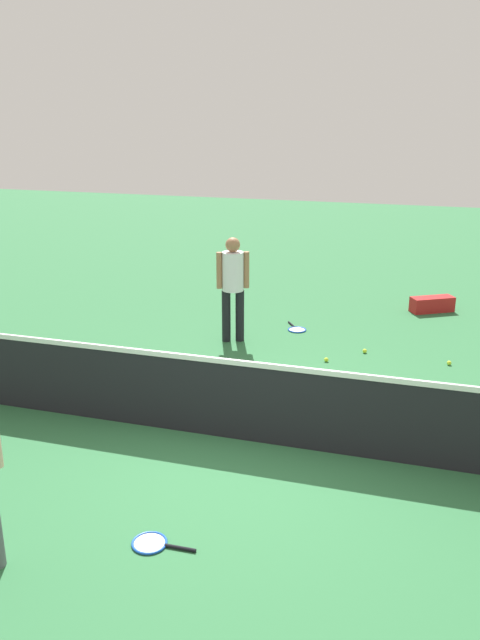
# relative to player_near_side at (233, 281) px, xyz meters

# --- Properties ---
(ground_plane) EXTENTS (40.00, 40.00, 0.00)m
(ground_plane) POSITION_rel_player_near_side_xyz_m (-1.17, 3.13, -1.01)
(ground_plane) COLOR #2D6B3D
(court_net) EXTENTS (10.09, 0.09, 1.07)m
(court_net) POSITION_rel_player_near_side_xyz_m (-1.17, 3.13, -0.51)
(court_net) COLOR #4C4C51
(court_net) RESTS_ON ground_plane
(player_near_side) EXTENTS (0.52, 0.44, 1.70)m
(player_near_side) POSITION_rel_player_near_side_xyz_m (0.00, 0.00, 0.00)
(player_near_side) COLOR black
(player_near_side) RESTS_ON ground_plane
(tennis_racket_near_player) EXTENTS (0.46, 0.58, 0.03)m
(tennis_racket_near_player) POSITION_rel_player_near_side_xyz_m (-0.88, -0.82, -1.00)
(tennis_racket_near_player) COLOR blue
(tennis_racket_near_player) RESTS_ON ground_plane
(tennis_racket_far_player) EXTENTS (0.59, 0.32, 0.03)m
(tennis_racket_far_player) POSITION_rel_player_near_side_xyz_m (-0.86, 5.14, -1.00)
(tennis_racket_far_player) COLOR blue
(tennis_racket_far_player) RESTS_ON ground_plane
(tennis_ball_near_player) EXTENTS (0.07, 0.07, 0.07)m
(tennis_ball_near_player) POSITION_rel_player_near_side_xyz_m (-2.12, -0.05, -0.98)
(tennis_ball_near_player) COLOR #C6E033
(tennis_ball_near_player) RESTS_ON ground_plane
(tennis_ball_by_net) EXTENTS (0.07, 0.07, 0.07)m
(tennis_ball_by_net) POSITION_rel_player_near_side_xyz_m (-1.61, 0.48, -0.98)
(tennis_ball_by_net) COLOR #C6E033
(tennis_ball_by_net) RESTS_ON ground_plane
(tennis_ball_midcourt) EXTENTS (0.07, 0.07, 0.07)m
(tennis_ball_midcourt) POSITION_rel_player_near_side_xyz_m (1.02, 2.63, -0.98)
(tennis_ball_midcourt) COLOR #C6E033
(tennis_ball_midcourt) RESTS_ON ground_plane
(tennis_ball_baseline) EXTENTS (0.07, 0.07, 0.07)m
(tennis_ball_baseline) POSITION_rel_player_near_side_xyz_m (-3.37, 0.09, -0.98)
(tennis_ball_baseline) COLOR #C6E033
(tennis_ball_baseline) RESTS_ON ground_plane
(equipment_bag) EXTENTS (0.83, 0.65, 0.28)m
(equipment_bag) POSITION_rel_player_near_side_xyz_m (-3.11, -2.60, -0.87)
(equipment_bag) COLOR #B21E1E
(equipment_bag) RESTS_ON ground_plane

